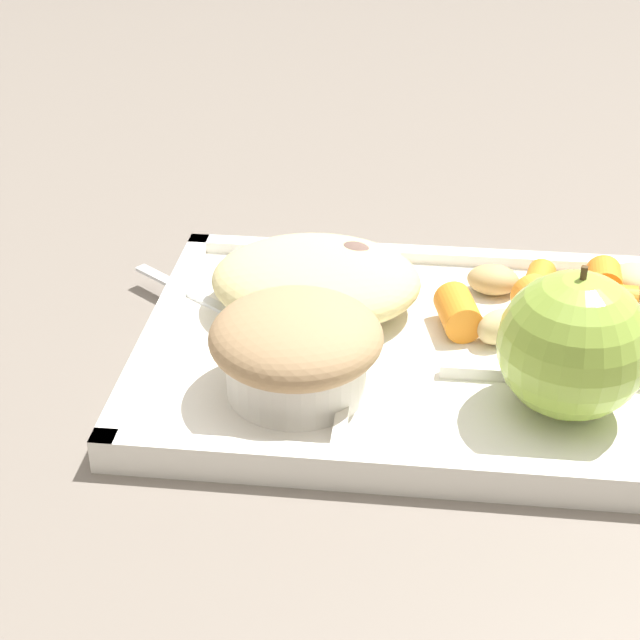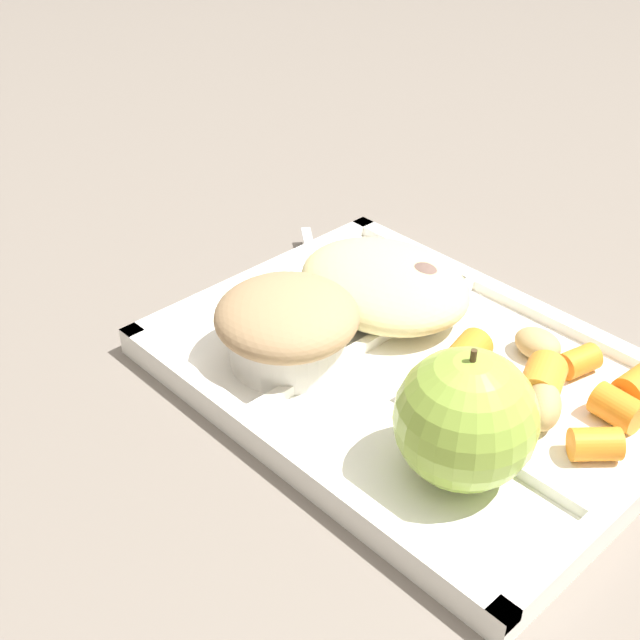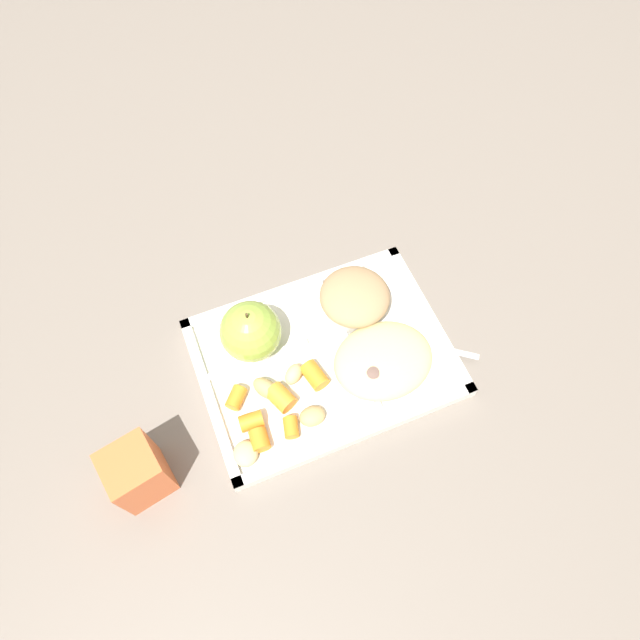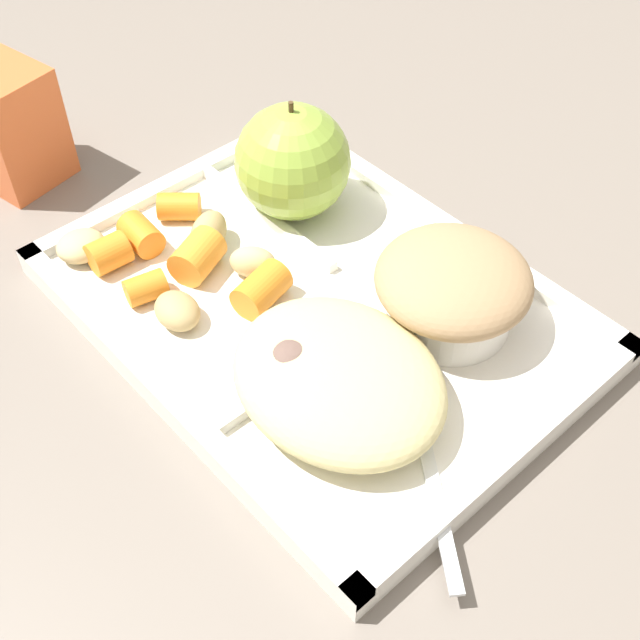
{
  "view_description": "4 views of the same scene",
  "coord_description": "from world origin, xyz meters",
  "px_view_note": "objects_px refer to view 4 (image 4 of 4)",
  "views": [
    {
      "loc": [
        -0.0,
        0.54,
        0.35
      ],
      "look_at": [
        0.06,
        0.04,
        0.05
      ],
      "focal_mm": 57.51,
      "sensor_mm": 36.0,
      "label": 1
    },
    {
      "loc": [
        -0.3,
        0.37,
        0.38
      ],
      "look_at": [
        0.06,
        0.04,
        0.04
      ],
      "focal_mm": 48.44,
      "sensor_mm": 36.0,
      "label": 2
    },
    {
      "loc": [
        -0.12,
        -0.29,
        0.72
      ],
      "look_at": [
        0.01,
        0.03,
        0.07
      ],
      "focal_mm": 31.25,
      "sensor_mm": 36.0,
      "label": 3
    },
    {
      "loc": [
        0.28,
        -0.25,
        0.41
      ],
      "look_at": [
        0.04,
        -0.03,
        0.05
      ],
      "focal_mm": 46.54,
      "sensor_mm": 36.0,
      "label": 4
    }
  ],
  "objects_px": {
    "lunch_tray": "(315,308)",
    "plastic_fork": "(425,447)",
    "milk_carton": "(10,127)",
    "bran_muffin": "(452,288)",
    "green_apple": "(293,162)"
  },
  "relations": [
    {
      "from": "lunch_tray",
      "to": "plastic_fork",
      "type": "distance_m",
      "value": 0.13
    },
    {
      "from": "bran_muffin",
      "to": "green_apple",
      "type": "bearing_deg",
      "value": -180.0
    },
    {
      "from": "lunch_tray",
      "to": "milk_carton",
      "type": "bearing_deg",
      "value": -165.47
    },
    {
      "from": "bran_muffin",
      "to": "plastic_fork",
      "type": "bearing_deg",
      "value": -55.03
    },
    {
      "from": "lunch_tray",
      "to": "plastic_fork",
      "type": "height_order",
      "value": "lunch_tray"
    },
    {
      "from": "lunch_tray",
      "to": "milk_carton",
      "type": "xyz_separation_m",
      "value": [
        -0.27,
        -0.07,
        0.04
      ]
    },
    {
      "from": "bran_muffin",
      "to": "plastic_fork",
      "type": "distance_m",
      "value": 0.11
    },
    {
      "from": "bran_muffin",
      "to": "milk_carton",
      "type": "relative_size",
      "value": 1.09
    },
    {
      "from": "lunch_tray",
      "to": "green_apple",
      "type": "distance_m",
      "value": 0.11
    },
    {
      "from": "lunch_tray",
      "to": "bran_muffin",
      "type": "height_order",
      "value": "bran_muffin"
    },
    {
      "from": "lunch_tray",
      "to": "bran_muffin",
      "type": "bearing_deg",
      "value": 37.94
    },
    {
      "from": "milk_carton",
      "to": "lunch_tray",
      "type": "bearing_deg",
      "value": 3.32
    },
    {
      "from": "milk_carton",
      "to": "plastic_fork",
      "type": "bearing_deg",
      "value": -5.47
    },
    {
      "from": "lunch_tray",
      "to": "green_apple",
      "type": "xyz_separation_m",
      "value": [
        -0.08,
        0.05,
        0.05
      ]
    },
    {
      "from": "green_apple",
      "to": "bran_muffin",
      "type": "height_order",
      "value": "green_apple"
    }
  ]
}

